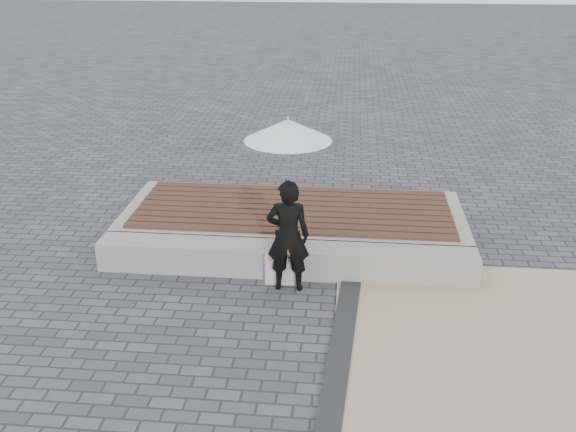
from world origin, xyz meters
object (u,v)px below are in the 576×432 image
object	(u,v)px
seating_ledge	(285,259)
woman	(288,236)
handbag	(288,237)
parasol	(288,130)
canvas_tote	(280,268)

from	to	relation	value
seating_ledge	woman	size ratio (longest dim) A/B	3.41
seating_ledge	handbag	size ratio (longest dim) A/B	16.46
woman	parasol	distance (m)	1.35
seating_ledge	parasol	world-z (taller)	parasol
woman	handbag	distance (m)	0.49
woman	parasol	size ratio (longest dim) A/B	1.12
seating_ledge	parasol	size ratio (longest dim) A/B	3.82
seating_ledge	woman	world-z (taller)	woman
woman	canvas_tote	xyz separation A→B (m)	(-0.11, 0.14, -0.53)
handbag	seating_ledge	bearing A→B (deg)	-122.95
handbag	canvas_tote	size ratio (longest dim) A/B	0.75
woman	handbag	world-z (taller)	woman
woman	canvas_tote	distance (m)	0.56
parasol	handbag	world-z (taller)	parasol
seating_ledge	canvas_tote	world-z (taller)	canvas_tote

